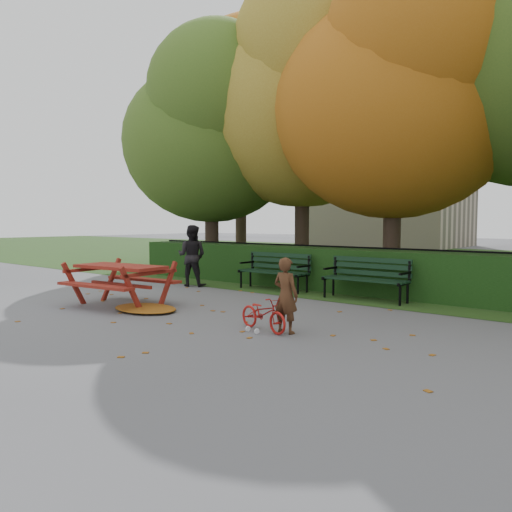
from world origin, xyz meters
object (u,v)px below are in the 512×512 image
Objects in this scene: tree_a at (213,129)px; tree_f at (243,118)px; child at (286,295)px; picnic_table at (120,274)px; tree_c at (403,89)px; adult at (192,256)px; bicycle at (263,313)px; tree_b at (308,93)px; bench_left at (275,268)px; bench_right at (367,275)px.

tree_f is (-1.94, 3.66, 1.17)m from tree_a.
picnic_table is at bearing 1.28° from child.
tree_c is 5.17× the size of adult.
child reaches higher than bicycle.
tree_b is 8.66× the size of bicycle.
bench_left is at bearing -43.51° from tree_f.
child is 0.72× the size of adult.
tree_a is 7.38× the size of bicycle.
tree_b is at bearing -58.89° from child.
bicycle is at bearing -87.17° from bench_right.
tree_a is at bearing -176.35° from tree_c.
tree_c is at bearing -22.35° from tree_f.
tree_a is at bearing -39.12° from child.
picnic_table is (-3.37, -3.69, 0.10)m from bench_right.
bicycle is at bearing 15.72° from child.
bench_right is (6.29, -1.88, -4.00)m from tree_a.
tree_c reaches higher than tree_a.
bench_left reaches higher than bicycle.
bicycle is at bearing -54.90° from bench_left.
tree_b reaches higher than adult.
adult is at bearing -158.61° from bench_left.
tree_a is 0.85× the size of tree_b.
tree_a reaches higher than bench_right.
bench_left is (3.89, -1.88, -4.00)m from tree_a.
tree_f is 9.56m from bench_left.
tree_a reaches higher than bicycle.
bench_left is 1.61× the size of child.
tree_c is 6.58m from adult.
bicycle is at bearing -85.69° from tree_c.
bench_left is at bearing 47.30° from bicycle.
picnic_table is 1.80× the size of child.
child is at bearing -61.62° from bicycle.
bench_right is 0.90× the size of picnic_table.
tree_c is 7.92m from picnic_table.
tree_b is 4.88× the size of bench_right.
adult reaches higher than bicycle.
bicycle is (8.41, -9.21, -5.43)m from tree_f.
tree_b is at bearing -127.27° from adult.
tree_f is 8.87m from adult.
adult is at bearing 103.77° from picnic_table.
tree_f is at bearing 157.65° from tree_c.
bench_right is 3.61m from child.
adult is (-4.97, 2.77, 0.21)m from child.
tree_b is at bearing 110.58° from bench_left.
bench_right is (3.54, -3.04, -4.88)m from tree_b.
tree_a is 0.81× the size of tree_f.
tree_c is at bearing 3.65° from tree_a.
bicycle is at bearing -6.28° from picnic_table.
tree_a reaches higher than bench_left.
tree_f reaches higher than tree_b.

